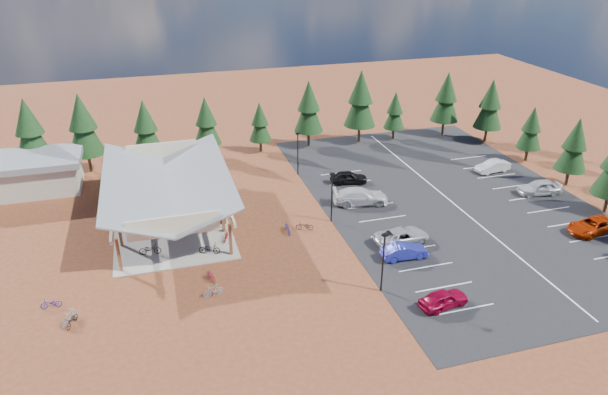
{
  "coord_description": "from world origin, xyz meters",
  "views": [
    {
      "loc": [
        -10.69,
        -42.0,
        25.16
      ],
      "look_at": [
        2.68,
        3.57,
        2.17
      ],
      "focal_mm": 32.0,
      "sensor_mm": 36.0,
      "label": 1
    }
  ],
  "objects_px": {
    "bike_7": "(182,185)",
    "bike_14": "(288,228)",
    "bike_pavilion": "(167,183)",
    "bike_11": "(211,276)",
    "bike_6": "(199,196)",
    "bike_9": "(70,317)",
    "trash_bin_1": "(230,211)",
    "bike_15": "(226,236)",
    "bike_0": "(150,249)",
    "car_8": "(540,187)",
    "bike_8": "(72,320)",
    "car_4": "(349,177)",
    "car_9": "(493,166)",
    "car_2": "(402,236)",
    "car_3": "(361,196)",
    "bike_5": "(196,229)",
    "lamp_post_1": "(332,194)",
    "bike_4": "(209,249)",
    "car_0": "(443,299)",
    "outbuilding": "(30,173)",
    "lamp_post_0": "(383,259)",
    "bike_3": "(144,185)",
    "bike_16": "(305,226)",
    "trash_bin_0": "(223,220)",
    "car_6": "(593,226)",
    "bike_2": "(157,213)",
    "lamp_post_2": "(298,151)",
    "bike_1": "(158,228)",
    "bike_13": "(214,290)",
    "car_1": "(404,251)",
    "bike_10": "(51,304)"
  },
  "relations": [
    {
      "from": "lamp_post_0",
      "to": "bike_7",
      "type": "distance_m",
      "value": 27.25
    },
    {
      "from": "trash_bin_0",
      "to": "car_6",
      "type": "relative_size",
      "value": 0.18
    },
    {
      "from": "car_6",
      "to": "bike_8",
      "type": "bearing_deg",
      "value": -96.32
    },
    {
      "from": "bike_4",
      "to": "car_0",
      "type": "distance_m",
      "value": 20.1
    },
    {
      "from": "bike_7",
      "to": "car_9",
      "type": "distance_m",
      "value": 35.96
    },
    {
      "from": "trash_bin_1",
      "to": "bike_9",
      "type": "distance_m",
      "value": 19.26
    },
    {
      "from": "bike_15",
      "to": "car_0",
      "type": "bearing_deg",
      "value": 154.51
    },
    {
      "from": "bike_7",
      "to": "bike_9",
      "type": "xyz_separation_m",
      "value": [
        -9.73,
        -20.92,
        -0.06
      ]
    },
    {
      "from": "lamp_post_2",
      "to": "bike_2",
      "type": "distance_m",
      "value": 17.69
    },
    {
      "from": "bike_0",
      "to": "bike_7",
      "type": "xyz_separation_m",
      "value": [
        3.84,
        13.09,
        -0.02
      ]
    },
    {
      "from": "lamp_post_2",
      "to": "bike_3",
      "type": "distance_m",
      "value": 17.53
    },
    {
      "from": "bike_11",
      "to": "car_6",
      "type": "bearing_deg",
      "value": -24.48
    },
    {
      "from": "lamp_post_1",
      "to": "bike_0",
      "type": "distance_m",
      "value": 17.4
    },
    {
      "from": "bike_2",
      "to": "bike_9",
      "type": "bearing_deg",
      "value": 142.61
    },
    {
      "from": "bike_16",
      "to": "car_2",
      "type": "relative_size",
      "value": 0.33
    },
    {
      "from": "lamp_post_2",
      "to": "bike_13",
      "type": "relative_size",
      "value": 3.06
    },
    {
      "from": "bike_15",
      "to": "trash_bin_0",
      "type": "bearing_deg",
      "value": -73.86
    },
    {
      "from": "bike_4",
      "to": "car_1",
      "type": "height_order",
      "value": "car_1"
    },
    {
      "from": "car_8",
      "to": "car_9",
      "type": "distance_m",
      "value": 6.85
    },
    {
      "from": "bike_5",
      "to": "car_3",
      "type": "relative_size",
      "value": 0.3
    },
    {
      "from": "bike_13",
      "to": "car_2",
      "type": "relative_size",
      "value": 0.33
    },
    {
      "from": "bike_7",
      "to": "bike_14",
      "type": "bearing_deg",
      "value": -143.81
    },
    {
      "from": "bike_6",
      "to": "bike_9",
      "type": "distance_m",
      "value": 20.88
    },
    {
      "from": "bike_8",
      "to": "bike_16",
      "type": "height_order",
      "value": "bike_16"
    },
    {
      "from": "lamp_post_0",
      "to": "lamp_post_1",
      "type": "height_order",
      "value": "same"
    },
    {
      "from": "bike_3",
      "to": "bike_9",
      "type": "distance_m",
      "value": 22.53
    },
    {
      "from": "car_4",
      "to": "bike_6",
      "type": "bearing_deg",
      "value": 100.53
    },
    {
      "from": "bike_11",
      "to": "car_0",
      "type": "relative_size",
      "value": 0.4
    },
    {
      "from": "bike_3",
      "to": "car_2",
      "type": "height_order",
      "value": "car_2"
    },
    {
      "from": "car_2",
      "to": "car_3",
      "type": "distance_m",
      "value": 8.6
    },
    {
      "from": "outbuilding",
      "to": "car_9",
      "type": "xyz_separation_m",
      "value": [
        51.22,
        -9.74,
        -1.3
      ]
    },
    {
      "from": "lamp_post_0",
      "to": "trash_bin_0",
      "type": "height_order",
      "value": "lamp_post_0"
    },
    {
      "from": "outbuilding",
      "to": "lamp_post_0",
      "type": "xyz_separation_m",
      "value": [
        29.0,
        -28.0,
        0.95
      ]
    },
    {
      "from": "bike_8",
      "to": "car_4",
      "type": "bearing_deg",
      "value": 54.27
    },
    {
      "from": "trash_bin_1",
      "to": "bike_4",
      "type": "bearing_deg",
      "value": -112.89
    },
    {
      "from": "bike_11",
      "to": "bike_7",
      "type": "bearing_deg",
      "value": 71.33
    },
    {
      "from": "bike_2",
      "to": "bike_14",
      "type": "xyz_separation_m",
      "value": [
        11.62,
        -6.33,
        -0.07
      ]
    },
    {
      "from": "bike_6",
      "to": "bike_14",
      "type": "relative_size",
      "value": 0.93
    },
    {
      "from": "trash_bin_1",
      "to": "bike_15",
      "type": "relative_size",
      "value": 0.58
    },
    {
      "from": "bike_15",
      "to": "car_9",
      "type": "bearing_deg",
      "value": -147.75
    },
    {
      "from": "bike_0",
      "to": "bike_7",
      "type": "distance_m",
      "value": 13.64
    },
    {
      "from": "bike_7",
      "to": "car_3",
      "type": "xyz_separation_m",
      "value": [
        17.49,
        -8.85,
        0.29
      ]
    },
    {
      "from": "bike_0",
      "to": "lamp_post_0",
      "type": "bearing_deg",
      "value": -113.39
    },
    {
      "from": "bike_0",
      "to": "car_8",
      "type": "relative_size",
      "value": 0.41
    },
    {
      "from": "trash_bin_0",
      "to": "bike_3",
      "type": "distance_m",
      "value": 12.38
    },
    {
      "from": "trash_bin_1",
      "to": "trash_bin_0",
      "type": "bearing_deg",
      "value": -118.92
    },
    {
      "from": "bike_10",
      "to": "outbuilding",
      "type": "bearing_deg",
      "value": -170.4
    },
    {
      "from": "bike_6",
      "to": "bike_3",
      "type": "bearing_deg",
      "value": 45.52
    },
    {
      "from": "bike_pavilion",
      "to": "bike_11",
      "type": "relative_size",
      "value": 12.41
    },
    {
      "from": "outbuilding",
      "to": "bike_1",
      "type": "bearing_deg",
      "value": -47.14
    }
  ]
}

